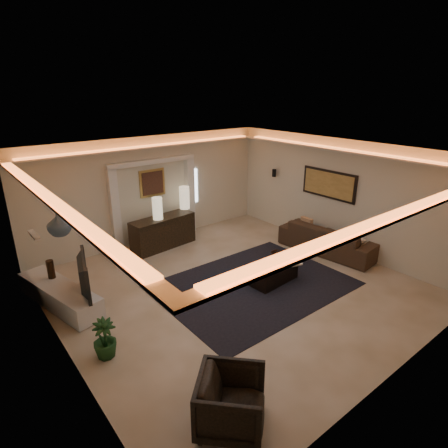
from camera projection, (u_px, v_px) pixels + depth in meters
floor at (234, 287)px, 8.12m from camera, size 7.00×7.00×0.00m
ceiling at (235, 154)px, 7.12m from camera, size 7.00×7.00×0.00m
wall_back at (152, 190)px, 10.19m from camera, size 7.00×0.00×7.00m
wall_front at (401, 296)px, 5.05m from camera, size 7.00×0.00×7.00m
wall_left at (55, 276)px, 5.58m from camera, size 0.00×7.00×7.00m
wall_right at (338, 196)px, 9.66m from camera, size 0.00×7.00×7.00m
cove_soffit at (235, 168)px, 7.21m from camera, size 7.00×7.00×0.04m
daylight_slit at (194, 186)px, 11.00m from camera, size 0.25×0.03×1.00m
area_rug at (254, 285)px, 8.21m from camera, size 4.00×3.00×0.01m
pilaster_left at (115, 211)px, 9.57m from camera, size 0.22×0.20×2.20m
pilaster_right at (190, 196)px, 10.91m from camera, size 0.22×0.20×2.20m
alcove_header at (152, 161)px, 9.84m from camera, size 2.52×0.20×0.12m
painting_frame at (152, 183)px, 10.10m from camera, size 0.74×0.04×0.74m
painting_canvas at (153, 183)px, 10.08m from camera, size 0.62×0.02×0.62m
art_panel_frame at (329, 184)px, 9.78m from camera, size 0.04×1.64×0.74m
art_panel_gold at (328, 184)px, 9.76m from camera, size 0.02×1.50×0.62m
wall_sconce at (274, 173)px, 11.13m from camera, size 0.12×0.12×0.22m
wall_niche at (34, 235)px, 6.57m from camera, size 0.10×0.55×0.04m
console at (163, 233)px, 10.05m from camera, size 1.83×0.74×0.89m
lamp_left at (158, 210)px, 9.69m from camera, size 0.33×0.33×0.58m
lamp_right at (185, 200)px, 10.54m from camera, size 0.36×0.36×0.63m
media_ledge at (60, 295)px, 7.40m from camera, size 1.05×2.31×0.42m
tv at (79, 274)px, 6.99m from camera, size 1.22×0.48×0.70m
figurine at (51, 269)px, 7.55m from camera, size 0.15×0.15×0.39m
ginger_jar at (59, 224)px, 6.44m from camera, size 0.47×0.47×0.42m
plant at (105, 339)px, 5.94m from camera, size 0.44×0.44×0.67m
sofa at (329, 238)px, 9.77m from camera, size 2.62×1.28×0.74m
throw_blanket at (351, 240)px, 9.22m from camera, size 0.63×0.56×0.06m
throw_pillow at (307, 224)px, 10.26m from camera, size 0.14×0.37×0.36m
coffee_table at (272, 273)px, 8.32m from camera, size 1.15×0.69×0.41m
bowl at (278, 254)px, 8.68m from camera, size 0.31×0.31×0.08m
magazine at (295, 264)px, 8.25m from camera, size 0.32×0.26×0.03m
armchair at (231, 402)px, 4.69m from camera, size 1.18×1.18×0.77m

